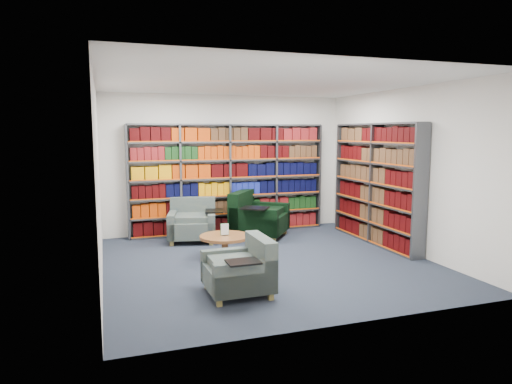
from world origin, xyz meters
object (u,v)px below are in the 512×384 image
object	(u,v)px
chair_teal_left	(193,223)
coffee_table	(225,240)
chair_teal_front	(244,271)
chair_green_right	(255,219)

from	to	relation	value
chair_teal_left	coffee_table	size ratio (longest dim) A/B	1.38
chair_teal_left	coffee_table	xyz separation A→B (m)	(0.25, -1.47, -0.01)
chair_teal_front	chair_green_right	bearing A→B (deg)	68.99
chair_teal_left	chair_teal_front	xyz separation A→B (m)	(0.06, -3.12, -0.03)
chair_teal_front	coffee_table	world-z (taller)	chair_teal_front
chair_teal_front	coffee_table	bearing A→B (deg)	83.56
chair_green_right	chair_teal_front	size ratio (longest dim) A/B	1.49
chair_teal_left	chair_green_right	xyz separation A→B (m)	(1.22, -0.11, 0.04)
chair_teal_left	coffee_table	distance (m)	1.49
chair_green_right	coffee_table	size ratio (longest dim) A/B	1.69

